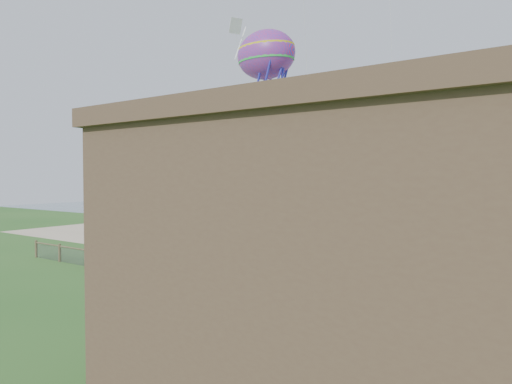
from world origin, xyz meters
TOP-DOWN VIEW (x-y plane):
  - ground at (0.00, 0.00)m, footprint 160.00×160.00m
  - sand_beach at (0.00, 22.00)m, footprint 72.00×20.00m
  - ocean at (0.00, 66.00)m, footprint 160.00×68.00m
  - chainlink_fence at (0.00, 6.00)m, footprint 36.20×0.20m
  - motel at (13.00, -1.00)m, footprint 15.00×10.00m
  - picnic_table at (6.15, 2.24)m, footprint 2.07×1.76m
  - octopus_kite at (-1.03, 10.87)m, footprint 3.73×2.68m
  - kite_white at (-6.61, 15.15)m, footprint 2.00×1.79m

SIDE VIEW (x-z plane):
  - ground at x=0.00m, z-range 0.00..0.00m
  - ocean at x=0.00m, z-range -0.01..0.01m
  - sand_beach at x=0.00m, z-range -0.01..0.01m
  - picnic_table at x=6.15m, z-range 0.00..0.76m
  - chainlink_fence at x=0.00m, z-range -0.07..1.18m
  - motel at x=13.00m, z-range 0.00..7.00m
  - octopus_kite at x=-1.03m, z-range 7.47..15.02m
  - kite_white at x=-6.61m, z-range 15.17..17.68m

